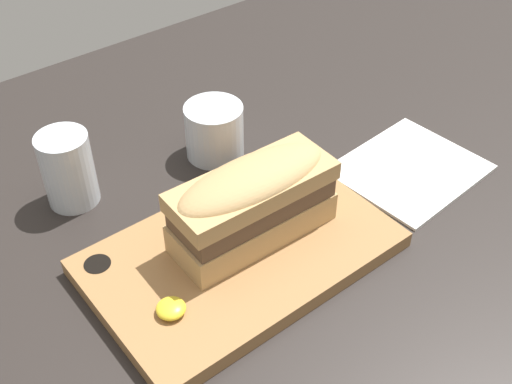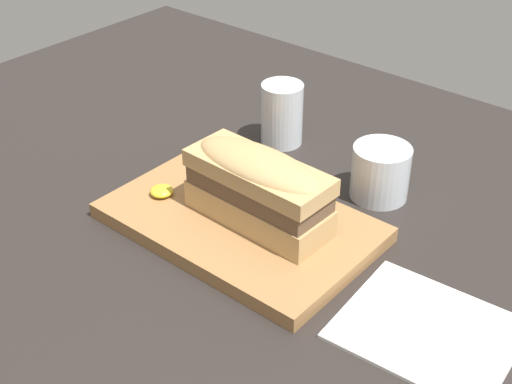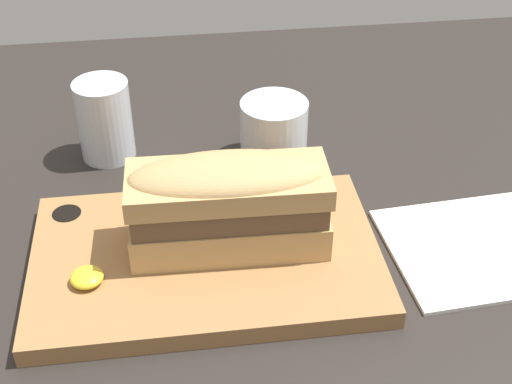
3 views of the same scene
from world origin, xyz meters
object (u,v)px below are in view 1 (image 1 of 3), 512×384
water_glass (69,173)px  wine_glass (215,134)px  sandwich (253,200)px  serving_board (240,253)px  napkin (410,169)px

water_glass → wine_glass: water_glass is taller
sandwich → water_glass: (-11.94, 19.59, -2.89)cm
serving_board → wine_glass: (9.09, 17.17, 2.17)cm
sandwich → napkin: (23.97, -1.85, -6.69)cm
napkin → sandwich: bearing=175.6°
serving_board → water_glass: size_ratio=3.48×
water_glass → napkin: size_ratio=0.51×
sandwich → water_glass: bearing=121.4°
napkin → wine_glass: bearing=133.3°
serving_board → wine_glass: bearing=62.1°
wine_glass → water_glass: bearing=170.5°
sandwich → napkin: sandwich is taller
wine_glass → napkin: size_ratio=0.41×
water_glass → napkin: 42.00cm
sandwich → water_glass: size_ratio=1.97×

